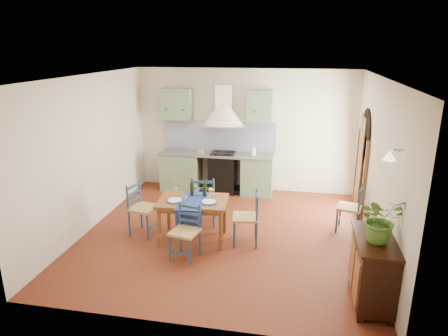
{
  "coord_description": "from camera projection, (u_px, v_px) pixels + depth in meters",
  "views": [
    {
      "loc": [
        1.21,
        -6.45,
        3.29
      ],
      "look_at": [
        -0.07,
        0.3,
        1.17
      ],
      "focal_mm": 32.0,
      "sensor_mm": 36.0,
      "label": 1
    }
  ],
  "objects": [
    {
      "name": "floor",
      "position": [
        225.0,
        234.0,
        7.24
      ],
      "size": [
        5.0,
        5.0,
        0.0
      ],
      "primitive_type": "plane",
      "color": "#4F2511",
      "rests_on": "ground"
    },
    {
      "name": "back_wall",
      "position": [
        223.0,
        147.0,
        9.16
      ],
      "size": [
        5.0,
        0.96,
        2.8
      ],
      "color": "beige",
      "rests_on": "ground"
    },
    {
      "name": "right_wall",
      "position": [
        374.0,
        167.0,
        6.66
      ],
      "size": [
        0.26,
        5.0,
        2.8
      ],
      "color": "beige",
      "rests_on": "ground"
    },
    {
      "name": "left_wall",
      "position": [
        90.0,
        153.0,
        7.27
      ],
      "size": [
        0.04,
        5.0,
        2.8
      ],
      "primitive_type": "cube",
      "color": "beige",
      "rests_on": "ground"
    },
    {
      "name": "ceiling",
      "position": [
        225.0,
        76.0,
        6.41
      ],
      "size": [
        5.0,
        5.0,
        0.01
      ],
      "primitive_type": "cube",
      "color": "silver",
      "rests_on": "back_wall"
    },
    {
      "name": "dining_table",
      "position": [
        193.0,
        205.0,
        6.86
      ],
      "size": [
        1.23,
        0.94,
        1.06
      ],
      "color": "brown",
      "rests_on": "ground"
    },
    {
      "name": "chair_near",
      "position": [
        186.0,
        232.0,
        6.32
      ],
      "size": [
        0.49,
        0.49,
        0.88
      ],
      "color": "navy",
      "rests_on": "ground"
    },
    {
      "name": "chair_far",
      "position": [
        204.0,
        199.0,
        7.53
      ],
      "size": [
        0.51,
        0.51,
        0.96
      ],
      "color": "navy",
      "rests_on": "ground"
    },
    {
      "name": "chair_left",
      "position": [
        142.0,
        208.0,
        7.14
      ],
      "size": [
        0.52,
        0.52,
        0.95
      ],
      "color": "navy",
      "rests_on": "ground"
    },
    {
      "name": "chair_right",
      "position": [
        247.0,
        218.0,
        6.78
      ],
      "size": [
        0.49,
        0.49,
        0.92
      ],
      "color": "navy",
      "rests_on": "ground"
    },
    {
      "name": "chair_spare",
      "position": [
        351.0,
        208.0,
        7.24
      ],
      "size": [
        0.5,
        0.5,
        0.88
      ],
      "color": "navy",
      "rests_on": "ground"
    },
    {
      "name": "sideboard",
      "position": [
        372.0,
        268.0,
        5.2
      ],
      "size": [
        0.5,
        1.05,
        0.94
      ],
      "color": "black",
      "rests_on": "ground"
    },
    {
      "name": "potted_plant",
      "position": [
        381.0,
        219.0,
        4.92
      ],
      "size": [
        0.67,
        0.63,
        0.6
      ],
      "primitive_type": "imported",
      "rotation": [
        0.0,
        0.0,
        0.39
      ],
      "color": "#437027",
      "rests_on": "sideboard"
    }
  ]
}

